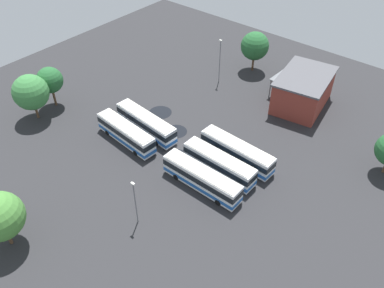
{
  "coord_description": "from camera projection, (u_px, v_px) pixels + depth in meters",
  "views": [
    {
      "loc": [
        -33.26,
        36.96,
        43.52
      ],
      "look_at": [
        -1.64,
        -1.15,
        1.54
      ],
      "focal_mm": 37.18,
      "sensor_mm": 36.0,
      "label": 1
    }
  ],
  "objects": [
    {
      "name": "tree_west_edge",
      "position": [
        50.0,
        80.0,
        72.65
      ],
      "size": [
        4.83,
        4.83,
        7.89
      ],
      "color": "brown",
      "rests_on": "ground_plane"
    },
    {
      "name": "tree_north_edge",
      "position": [
        31.0,
        92.0,
        69.56
      ],
      "size": [
        6.34,
        6.34,
        8.63
      ],
      "color": "brown",
      "rests_on": "ground_plane"
    },
    {
      "name": "tree_east_edge",
      "position": [
        255.0,
        46.0,
        82.64
      ],
      "size": [
        5.88,
        5.88,
        8.61
      ],
      "color": "brown",
      "rests_on": "ground_plane"
    },
    {
      "name": "puddle_between_rows",
      "position": [
        176.0,
        132.0,
        69.89
      ],
      "size": [
        3.92,
        3.92,
        0.01
      ],
      "primitive_type": "cylinder",
      "color": "black",
      "rests_on": "ground_plane"
    },
    {
      "name": "puddle_centre_drain",
      "position": [
        177.0,
        157.0,
        64.78
      ],
      "size": [
        3.87,
        3.87,
        0.01
      ],
      "primitive_type": "cylinder",
      "color": "black",
      "rests_on": "ground_plane"
    },
    {
      "name": "maintenance_shelter",
      "position": [
        294.0,
        81.0,
        75.89
      ],
      "size": [
        7.68,
        6.31,
        3.9
      ],
      "color": "slate",
      "rests_on": "ground_plane"
    },
    {
      "name": "ground_plane",
      "position": [
        180.0,
        150.0,
        66.04
      ],
      "size": [
        97.24,
        97.24,
        0.0
      ],
      "primitive_type": "plane",
      "color": "#28282B"
    },
    {
      "name": "bus_row0_slot1",
      "position": [
        219.0,
        164.0,
        60.83
      ],
      "size": [
        12.29,
        2.82,
        3.52
      ],
      "color": "silver",
      "rests_on": "ground_plane"
    },
    {
      "name": "depot_building",
      "position": [
        303.0,
        90.0,
        74.07
      ],
      "size": [
        10.56,
        13.86,
        6.46
      ],
      "color": "maroon",
      "rests_on": "ground_plane"
    },
    {
      "name": "lamp_post_near_entrance",
      "position": [
        220.0,
        60.0,
        79.34
      ],
      "size": [
        0.56,
        0.28,
        9.32
      ],
      "color": "slate",
      "rests_on": "ground_plane"
    },
    {
      "name": "bus_row0_slot2",
      "position": [
        202.0,
        178.0,
        58.45
      ],
      "size": [
        13.02,
        2.72,
        3.52
      ],
      "color": "silver",
      "rests_on": "ground_plane"
    },
    {
      "name": "bus_row1_slot1",
      "position": [
        146.0,
        123.0,
        68.71
      ],
      "size": [
        13.11,
        3.7,
        3.52
      ],
      "color": "silver",
      "rests_on": "ground_plane"
    },
    {
      "name": "lamp_post_by_building",
      "position": [
        135.0,
        201.0,
        51.96
      ],
      "size": [
        0.56,
        0.28,
        7.6
      ],
      "color": "slate",
      "rests_on": "ground_plane"
    },
    {
      "name": "puddle_near_shelter",
      "position": [
        160.0,
        112.0,
        74.25
      ],
      "size": [
        4.31,
        4.31,
        0.01
      ],
      "primitive_type": "cylinder",
      "color": "black",
      "rests_on": "ground_plane"
    },
    {
      "name": "bus_row0_slot0",
      "position": [
        237.0,
        152.0,
        62.96
      ],
      "size": [
        12.94,
        3.11,
        3.52
      ],
      "color": "silver",
      "rests_on": "ground_plane"
    },
    {
      "name": "bus_row1_slot2",
      "position": [
        126.0,
        133.0,
        66.6
      ],
      "size": [
        12.44,
        3.58,
        3.52
      ],
      "color": "silver",
      "rests_on": "ground_plane"
    }
  ]
}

